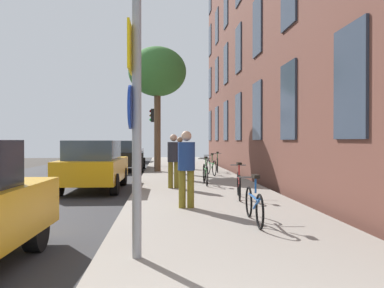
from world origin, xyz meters
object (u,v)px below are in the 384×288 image
tree_near (157,73)px  bicycle_3 (211,166)px  sign_post (135,110)px  bicycle_1 (239,184)px  car_3 (130,151)px  traffic_light (154,126)px  car_1 (94,165)px  car_2 (127,155)px  bicycle_2 (205,173)px  bicycle_4 (217,164)px  pedestrian_0 (186,164)px  pedestrian_1 (174,157)px  pedestrian_2 (180,155)px  bicycle_0 (254,204)px

tree_near → bicycle_3: size_ratio=3.53×
sign_post → bicycle_1: (2.35, 4.99, -1.53)m
tree_near → car_3: size_ratio=1.44×
traffic_light → bicycle_1: 13.91m
car_1 → car_2: 8.33m
bicycle_2 → bicycle_4: (1.16, 5.21, 0.01)m
pedestrian_0 → car_2: bearing=101.0°
tree_near → bicycle_4: bearing=-13.5°
sign_post → pedestrian_1: size_ratio=2.02×
traffic_light → bicycle_4: 6.34m
pedestrian_1 → pedestrian_2: 2.72m
pedestrian_0 → bicycle_3: bearing=78.9°
bicycle_2 → car_1: size_ratio=0.43×
pedestrian_2 → sign_post: bearing=-95.9°
traffic_light → car_2: size_ratio=0.78×
bicycle_0 → bicycle_3: size_ratio=0.96×
pedestrian_2 → car_3: (-3.15, 14.48, -0.22)m
bicycle_0 → bicycle_1: bearing=83.8°
car_2 → bicycle_3: bearing=-46.8°
bicycle_1 → car_2: car_2 is taller
sign_post → bicycle_4: size_ratio=1.97×
pedestrian_0 → car_1: pedestrian_0 is taller
pedestrian_0 → pedestrian_1: 3.64m
pedestrian_1 → pedestrian_2: bearing=83.2°
tree_near → bicycle_3: tree_near is taller
pedestrian_2 → car_3: bearing=102.3°
bicycle_4 → pedestrian_1: size_ratio=1.03×
bicycle_3 → traffic_light: bearing=111.6°
tree_near → car_2: bearing=129.4°
sign_post → traffic_light: traffic_light is taller
bicycle_0 → car_3: (-4.14, 22.50, 0.37)m
bicycle_2 → pedestrian_0: (-0.94, -4.57, 0.60)m
car_1 → car_2: same height
pedestrian_2 → car_2: bearing=112.7°
traffic_light → pedestrian_0: size_ratio=2.03×
sign_post → bicycle_3: sign_post is taller
tree_near → bicycle_0: bearing=-81.1°
pedestrian_1 → car_3: pedestrian_1 is taller
sign_post → pedestrian_0: (0.89, 3.62, -0.92)m
car_2 → car_3: size_ratio=1.05×
pedestrian_1 → pedestrian_2: (0.32, 2.70, -0.03)m
sign_post → tree_near: tree_near is taller
traffic_light → pedestrian_0: (1.05, -14.89, -1.41)m
bicycle_0 → bicycle_2: size_ratio=0.95×
bicycle_4 → pedestrian_0: size_ratio=1.02×
bicycle_4 → car_3: car_3 is taller
bicycle_4 → car_1: car_1 is taller
bicycle_0 → bicycle_4: (0.97, 11.45, 0.04)m
pedestrian_0 → pedestrian_1: bearing=92.9°
tree_near → sign_post: bearing=-90.4°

